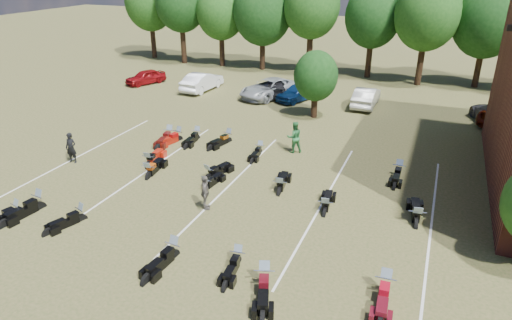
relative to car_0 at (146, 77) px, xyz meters
The scene contains 35 objects.
ground 27.02m from the car_0, 44.40° to the right, with size 160.00×160.00×0.00m, color brown.
car_0 is the anchor object (origin of this frame).
car_1 6.01m from the car_0, ahead, with size 1.70×4.88×1.61m, color white.
car_2 12.37m from the car_0, ahead, with size 2.58×5.59×1.55m, color #92969A.
car_3 12.74m from the car_0, ahead, with size 1.88×4.62×1.34m, color black.
car_4 14.89m from the car_0, ahead, with size 1.67×4.16×1.42m, color navy.
car_5 20.41m from the car_0, ahead, with size 1.61×4.62×1.52m, color #A6A7A2.
car_6 30.44m from the car_0, ahead, with size 2.67×5.80×1.61m, color #501004.
car_7 29.67m from the car_0, ahead, with size 2.16×5.31×1.54m, color #3E3D43.
person_black 18.02m from the car_0, 68.41° to the right, with size 0.66×0.43×1.80m, color black.
person_green 20.81m from the car_0, 29.98° to the right, with size 0.95×0.74×1.95m, color #296D37.
person_grey 24.72m from the car_0, 48.70° to the right, with size 1.00×0.42×1.70m, color #56514A.
motorcycle_0 23.43m from the car_0, 67.33° to the right, with size 0.79×2.48×1.38m, color black, non-canonical shape.
motorcycle_1 24.11m from the car_0, 69.11° to the right, with size 0.67×2.10×1.17m, color black, non-canonical shape.
motorcycle_2 24.59m from the car_0, 61.88° to the right, with size 0.68×2.12×1.18m, color black, non-canonical shape.
motorcycle_3 28.17m from the car_0, 52.97° to the right, with size 0.74×2.33×1.30m, color black, non-canonical shape.
motorcycle_4 29.32m from the car_0, 48.32° to the right, with size 0.65×2.05×1.14m, color black, non-canonical shape.
motorcycle_5 30.85m from the car_0, 47.33° to the right, with size 0.78×2.44×1.36m, color black, non-canonical shape.
motorcycle_6 32.94m from the car_0, 40.64° to the right, with size 0.77×2.42×1.35m, color #4D0B15, non-canonical shape.
motorcycle_7 19.17m from the car_0, 54.69° to the right, with size 0.75×2.36×1.31m, color #9E1A0B, non-canonical shape.
motorcycle_8 20.58m from the car_0, 54.73° to the right, with size 0.76×2.38×1.32m, color black, non-canonical shape.
motorcycle_9 21.78m from the car_0, 46.45° to the right, with size 0.74×2.32×1.30m, color black, non-canonical shape.
motorcycle_10 22.87m from the car_0, 47.57° to the right, with size 0.64×2.02×1.13m, color black, non-canonical shape.
motorcycle_11 27.48m from the car_0, 37.98° to the right, with size 0.73×2.28×1.27m, color black, non-canonical shape.
motorcycle_12 24.74m from the car_0, 39.71° to the right, with size 0.75×2.37×1.32m, color black, non-canonical shape.
motorcycle_13 30.41m from the car_0, 32.47° to the right, with size 0.79×2.48×1.38m, color black, non-canonical shape.
motorcycle_14 15.16m from the car_0, 49.43° to the right, with size 0.78×2.45×1.36m, color #3E0B08, non-canonical shape.
motorcycle_15 15.55m from the car_0, 47.53° to the right, with size 0.76×2.38×1.33m, color #97170B, non-canonical shape.
motorcycle_16 15.81m from the car_0, 43.22° to the right, with size 0.71×2.23×1.24m, color black, non-canonical shape.
motorcycle_17 17.17m from the car_0, 37.60° to the right, with size 0.73×2.30×1.28m, color black, non-canonical shape.
motorcycle_18 19.82m from the car_0, 35.20° to the right, with size 0.64×2.00×1.11m, color black, non-canonical shape.
motorcycle_20 26.86m from the car_0, 25.07° to the right, with size 0.72×2.26×1.26m, color black, non-canonical shape.
tree_line 21.65m from the car_0, 28.88° to the left, with size 56.00×6.00×9.79m.
young_tree_midfield 17.80m from the car_0, 11.13° to the right, with size 3.20×3.20×4.70m.
parking_lines 22.78m from the car_0, 44.29° to the right, with size 20.10×14.00×0.01m.
Camera 1 is at (6.39, -16.17, 10.91)m, focal length 32.00 mm.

